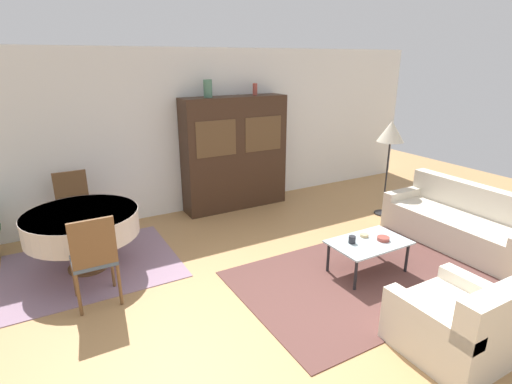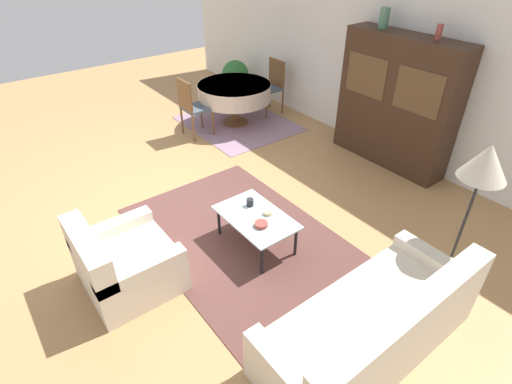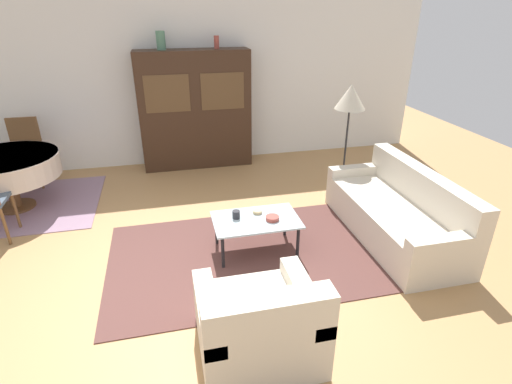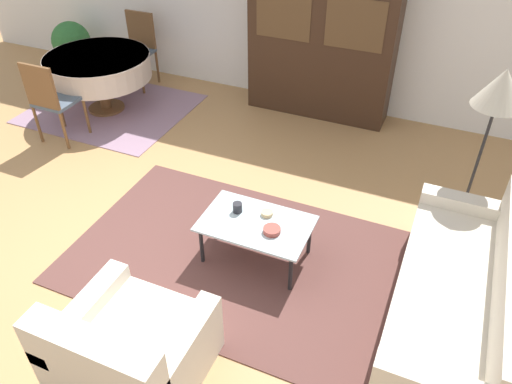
% 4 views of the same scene
% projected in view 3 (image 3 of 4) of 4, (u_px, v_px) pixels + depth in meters
% --- Properties ---
extents(ground_plane, '(14.00, 14.00, 0.00)m').
position_uv_depth(ground_plane, '(144.00, 292.00, 3.96)').
color(ground_plane, tan).
extents(wall_back, '(10.00, 0.06, 2.70)m').
position_uv_depth(wall_back, '(138.00, 86.00, 6.57)').
color(wall_back, white).
rests_on(wall_back, ground_plane).
extents(area_rug, '(3.05, 1.96, 0.01)m').
position_uv_depth(area_rug, '(247.00, 255.00, 4.52)').
color(area_rug, brown).
rests_on(area_rug, ground_plane).
extents(dining_rug, '(2.06, 1.74, 0.01)m').
position_uv_depth(dining_rug, '(22.00, 206.00, 5.62)').
color(dining_rug, gray).
rests_on(dining_rug, ground_plane).
extents(couch, '(0.86, 2.06, 0.83)m').
position_uv_depth(couch, '(397.00, 214.00, 4.80)').
color(couch, beige).
rests_on(couch, ground_plane).
extents(armchair, '(0.94, 0.89, 0.80)m').
position_uv_depth(armchair, '(259.00, 325.00, 3.14)').
color(armchair, beige).
rests_on(armchair, ground_plane).
extents(coffee_table, '(0.96, 0.61, 0.41)m').
position_uv_depth(coffee_table, '(256.00, 222.00, 4.46)').
color(coffee_table, black).
rests_on(coffee_table, area_rug).
extents(display_cabinet, '(1.83, 0.46, 1.94)m').
position_uv_depth(display_cabinet, '(195.00, 110.00, 6.68)').
color(display_cabinet, '#382316').
rests_on(display_cabinet, ground_plane).
extents(dining_table, '(1.35, 1.35, 0.75)m').
position_uv_depth(dining_table, '(6.00, 167.00, 5.32)').
color(dining_table, brown).
rests_on(dining_table, dining_rug).
extents(dining_chair_far, '(0.44, 0.44, 1.02)m').
position_uv_depth(dining_chair_far, '(25.00, 147.00, 6.12)').
color(dining_chair_far, brown).
rests_on(dining_chair_far, dining_rug).
extents(floor_lamp, '(0.43, 0.43, 1.59)m').
position_uv_depth(floor_lamp, '(350.00, 101.00, 5.53)').
color(floor_lamp, black).
rests_on(floor_lamp, ground_plane).
extents(cup, '(0.08, 0.08, 0.09)m').
position_uv_depth(cup, '(236.00, 214.00, 4.44)').
color(cup, '#232328').
rests_on(cup, coffee_table).
extents(bowl, '(0.15, 0.15, 0.04)m').
position_uv_depth(bowl, '(272.00, 218.00, 4.41)').
color(bowl, '#9E4238').
rests_on(bowl, coffee_table).
extents(bowl_small, '(0.10, 0.10, 0.04)m').
position_uv_depth(bowl_small, '(257.00, 212.00, 4.56)').
color(bowl_small, tan).
rests_on(bowl_small, coffee_table).
extents(vase_tall, '(0.14, 0.14, 0.28)m').
position_uv_depth(vase_tall, '(161.00, 40.00, 6.11)').
color(vase_tall, '#4C7A60').
rests_on(vase_tall, display_cabinet).
extents(vase_short, '(0.08, 0.08, 0.19)m').
position_uv_depth(vase_short, '(217.00, 42.00, 6.30)').
color(vase_short, '#9E4238').
rests_on(vase_short, display_cabinet).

